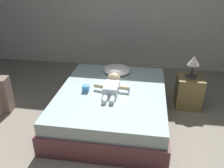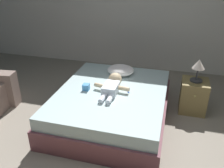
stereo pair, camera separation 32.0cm
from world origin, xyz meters
name	(u,v)px [view 2 (the right image)]	position (x,y,z in m)	size (l,w,h in m)	color
ground_plane	(99,167)	(0.00, 0.00, 0.00)	(8.00, 8.00, 0.00)	gray
wall_behind_bed	(145,1)	(0.00, 3.00, 1.36)	(8.00, 0.12, 2.73)	silver
bed	(112,105)	(-0.11, 0.95, 0.22)	(1.50, 1.86, 0.44)	brown
pillow	(121,70)	(-0.12, 1.51, 0.52)	(0.42, 0.35, 0.15)	white
baby	(112,85)	(-0.11, 0.97, 0.52)	(0.50, 0.64, 0.19)	white
toothbrush	(128,90)	(0.10, 1.00, 0.45)	(0.06, 0.12, 0.02)	blue
nightstand	(193,96)	(1.00, 1.46, 0.25)	(0.38, 0.41, 0.49)	olive
lamp	(199,66)	(1.00, 1.46, 0.72)	(0.18, 0.18, 0.33)	#333338
toy_block	(86,87)	(-0.46, 0.88, 0.49)	(0.09, 0.09, 0.09)	#4F9CDF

